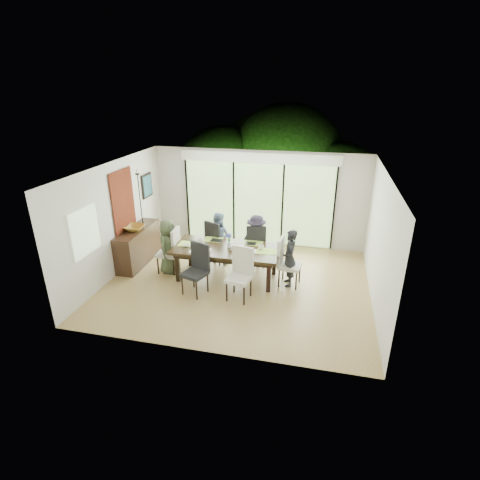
% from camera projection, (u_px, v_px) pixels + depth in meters
% --- Properties ---
extents(floor, '(6.00, 5.00, 0.01)m').
position_uv_depth(floor, '(238.00, 283.00, 8.81)').
color(floor, olive).
rests_on(floor, ground).
extents(ceiling, '(6.00, 5.00, 0.01)m').
position_uv_depth(ceiling, '(237.00, 169.00, 7.76)').
color(ceiling, white).
rests_on(ceiling, wall_back).
extents(wall_back, '(6.00, 0.02, 2.70)m').
position_uv_depth(wall_back, '(258.00, 198.00, 10.54)').
color(wall_back, beige).
rests_on(wall_back, floor).
extents(wall_front, '(6.00, 0.02, 2.70)m').
position_uv_depth(wall_front, '(201.00, 284.00, 6.03)').
color(wall_front, silver).
rests_on(wall_front, floor).
extents(wall_left, '(0.02, 5.00, 2.70)m').
position_uv_depth(wall_left, '(115.00, 219.00, 8.91)').
color(wall_left, silver).
rests_on(wall_left, floor).
extents(wall_right, '(0.02, 5.00, 2.70)m').
position_uv_depth(wall_right, '(380.00, 242.00, 7.65)').
color(wall_right, silver).
rests_on(wall_right, floor).
extents(glass_doors, '(4.20, 0.02, 2.30)m').
position_uv_depth(glass_doors, '(258.00, 204.00, 10.56)').
color(glass_doors, '#598C3F').
rests_on(glass_doors, wall_back).
extents(blinds_header, '(4.40, 0.06, 0.28)m').
position_uv_depth(blinds_header, '(259.00, 158.00, 10.05)').
color(blinds_header, white).
rests_on(blinds_header, wall_back).
extents(mullion_a, '(0.05, 0.04, 2.30)m').
position_uv_depth(mullion_a, '(188.00, 199.00, 10.99)').
color(mullion_a, black).
rests_on(mullion_a, wall_back).
extents(mullion_b, '(0.05, 0.04, 2.30)m').
position_uv_depth(mullion_b, '(234.00, 202.00, 10.70)').
color(mullion_b, black).
rests_on(mullion_b, wall_back).
extents(mullion_c, '(0.05, 0.04, 2.30)m').
position_uv_depth(mullion_c, '(282.00, 206.00, 10.40)').
color(mullion_c, black).
rests_on(mullion_c, wall_back).
extents(mullion_d, '(0.05, 0.04, 2.30)m').
position_uv_depth(mullion_d, '(334.00, 209.00, 10.11)').
color(mullion_d, black).
rests_on(mullion_d, wall_back).
extents(side_window, '(0.02, 0.90, 1.00)m').
position_uv_depth(side_window, '(85.00, 232.00, 7.77)').
color(side_window, '#8CAD7F').
rests_on(side_window, wall_left).
extents(deck, '(6.00, 1.80, 0.10)m').
position_uv_depth(deck, '(263.00, 233.00, 11.88)').
color(deck, brown).
rests_on(deck, ground).
extents(rail_top, '(6.00, 0.08, 0.06)m').
position_uv_depth(rail_top, '(267.00, 208.00, 12.36)').
color(rail_top, brown).
rests_on(rail_top, deck).
extents(foliage_left, '(3.20, 3.20, 3.20)m').
position_uv_depth(foliage_left, '(222.00, 172.00, 13.29)').
color(foliage_left, '#14380F').
rests_on(foliage_left, ground).
extents(foliage_mid, '(4.00, 4.00, 4.00)m').
position_uv_depth(foliage_mid, '(287.00, 161.00, 13.23)').
color(foliage_mid, '#14380F').
rests_on(foliage_mid, ground).
extents(foliage_right, '(2.80, 2.80, 2.80)m').
position_uv_depth(foliage_right, '(337.00, 185.00, 12.35)').
color(foliage_right, '#14380F').
rests_on(foliage_right, ground).
extents(foliage_far, '(3.60, 3.60, 3.60)m').
position_uv_depth(foliage_far, '(262.00, 161.00, 14.14)').
color(foliage_far, '#14380F').
rests_on(foliage_far, ground).
extents(table_top, '(2.52, 1.15, 0.06)m').
position_uv_depth(table_top, '(227.00, 249.00, 8.77)').
color(table_top, black).
rests_on(table_top, floor).
extents(table_apron, '(2.31, 0.94, 0.10)m').
position_uv_depth(table_apron, '(227.00, 253.00, 8.81)').
color(table_apron, black).
rests_on(table_apron, floor).
extents(table_leg_fl, '(0.09, 0.09, 0.72)m').
position_uv_depth(table_leg_fl, '(178.00, 267.00, 8.76)').
color(table_leg_fl, black).
rests_on(table_leg_fl, floor).
extents(table_leg_fr, '(0.09, 0.09, 0.72)m').
position_uv_depth(table_leg_fr, '(269.00, 277.00, 8.31)').
color(table_leg_fr, black).
rests_on(table_leg_fr, floor).
extents(table_leg_bl, '(0.09, 0.09, 0.72)m').
position_uv_depth(table_leg_bl, '(190.00, 252.00, 9.54)').
color(table_leg_bl, black).
rests_on(table_leg_bl, floor).
extents(table_leg_br, '(0.09, 0.09, 0.72)m').
position_uv_depth(table_leg_br, '(274.00, 261.00, 9.08)').
color(table_leg_br, black).
rests_on(table_leg_br, floor).
extents(chair_left_end, '(0.51, 0.51, 1.15)m').
position_uv_depth(chair_left_end, '(168.00, 250.00, 9.16)').
color(chair_left_end, beige).
rests_on(chair_left_end, floor).
extents(chair_right_end, '(0.53, 0.53, 1.15)m').
position_uv_depth(chair_right_end, '(290.00, 262.00, 8.53)').
color(chair_right_end, silver).
rests_on(chair_right_end, floor).
extents(chair_far_left, '(0.64, 0.64, 1.15)m').
position_uv_depth(chair_far_left, '(218.00, 241.00, 9.70)').
color(chair_far_left, black).
rests_on(chair_far_left, floor).
extents(chair_far_right, '(0.55, 0.55, 1.15)m').
position_uv_depth(chair_far_right, '(256.00, 244.00, 9.49)').
color(chair_far_right, black).
rests_on(chair_far_right, floor).
extents(chair_near_left, '(0.61, 0.61, 1.15)m').
position_uv_depth(chair_near_left, '(194.00, 270.00, 8.16)').
color(chair_near_left, black).
rests_on(chair_near_left, floor).
extents(chair_near_right, '(0.55, 0.55, 1.15)m').
position_uv_depth(chair_near_right, '(239.00, 275.00, 7.95)').
color(chair_near_right, silver).
rests_on(chair_near_right, floor).
extents(person_left_end, '(0.44, 0.66, 1.35)m').
position_uv_depth(person_left_end, '(168.00, 246.00, 9.11)').
color(person_left_end, '#424D33').
rests_on(person_left_end, floor).
extents(person_right_end, '(0.54, 0.71, 1.35)m').
position_uv_depth(person_right_end, '(290.00, 258.00, 8.49)').
color(person_right_end, black).
rests_on(person_right_end, floor).
extents(person_far_left, '(0.70, 0.52, 1.35)m').
position_uv_depth(person_far_left, '(218.00, 237.00, 9.64)').
color(person_far_left, '#778FAC').
rests_on(person_far_left, floor).
extents(person_far_right, '(0.70, 0.51, 1.35)m').
position_uv_depth(person_far_right, '(256.00, 241.00, 9.43)').
color(person_far_right, black).
rests_on(person_far_right, floor).
extents(placemat_left, '(0.46, 0.34, 0.01)m').
position_uv_depth(placemat_left, '(188.00, 244.00, 8.96)').
color(placemat_left, '#A9C646').
rests_on(placemat_left, table_top).
extents(placemat_right, '(0.46, 0.34, 0.01)m').
position_uv_depth(placemat_right, '(267.00, 251.00, 8.56)').
color(placemat_right, '#9AC546').
rests_on(placemat_right, table_top).
extents(placemat_far_l, '(0.46, 0.34, 0.01)m').
position_uv_depth(placemat_far_l, '(213.00, 240.00, 9.21)').
color(placemat_far_l, '#99BE44').
rests_on(placemat_far_l, table_top).
extents(placemat_far_r, '(0.46, 0.34, 0.01)m').
position_uv_depth(placemat_far_r, '(253.00, 243.00, 9.00)').
color(placemat_far_r, '#82A23A').
rests_on(placemat_far_r, table_top).
extents(placemat_paper, '(0.46, 0.34, 0.01)m').
position_uv_depth(placemat_paper, '(200.00, 251.00, 8.60)').
color(placemat_paper, white).
rests_on(placemat_paper, table_top).
extents(tablet_far_l, '(0.27, 0.19, 0.01)m').
position_uv_depth(tablet_far_l, '(217.00, 240.00, 9.14)').
color(tablet_far_l, black).
rests_on(tablet_far_l, table_top).
extents(tablet_far_r, '(0.25, 0.18, 0.01)m').
position_uv_depth(tablet_far_r, '(251.00, 243.00, 8.96)').
color(tablet_far_r, black).
rests_on(tablet_far_r, table_top).
extents(papers, '(0.31, 0.23, 0.00)m').
position_uv_depth(papers, '(256.00, 251.00, 8.57)').
color(papers, white).
rests_on(papers, table_top).
extents(platter_base, '(0.27, 0.27, 0.03)m').
position_uv_depth(platter_base, '(200.00, 250.00, 8.60)').
color(platter_base, white).
rests_on(platter_base, table_top).
extents(platter_snacks, '(0.21, 0.21, 0.01)m').
position_uv_depth(platter_snacks, '(200.00, 249.00, 8.59)').
color(platter_snacks, '#C45A17').
rests_on(platter_snacks, table_top).
extents(vase, '(0.08, 0.08, 0.13)m').
position_uv_depth(vase, '(229.00, 245.00, 8.77)').
color(vase, silver).
rests_on(vase, table_top).
extents(hyacinth_stems, '(0.04, 0.04, 0.17)m').
position_uv_depth(hyacinth_stems, '(229.00, 240.00, 8.72)').
color(hyacinth_stems, '#337226').
rests_on(hyacinth_stems, table_top).
extents(hyacinth_blooms, '(0.12, 0.12, 0.12)m').
position_uv_depth(hyacinth_blooms, '(229.00, 236.00, 8.68)').
color(hyacinth_blooms, '#5357D0').
rests_on(hyacinth_blooms, table_top).
extents(laptop, '(0.41, 0.39, 0.03)m').
position_uv_depth(laptop, '(191.00, 246.00, 8.84)').
color(laptop, silver).
rests_on(laptop, table_top).
extents(cup_a, '(0.17, 0.17, 0.10)m').
position_uv_depth(cup_a, '(200.00, 241.00, 9.02)').
color(cup_a, white).
rests_on(cup_a, table_top).
extents(cup_b, '(0.15, 0.15, 0.10)m').
position_uv_depth(cup_b, '(232.00, 248.00, 8.62)').
color(cup_b, white).
rests_on(cup_b, table_top).
extents(cup_c, '(0.18, 0.18, 0.10)m').
position_uv_depth(cup_c, '(261.00, 247.00, 8.66)').
color(cup_c, white).
rests_on(cup_c, table_top).
extents(book, '(0.24, 0.28, 0.02)m').
position_uv_depth(book, '(237.00, 247.00, 8.75)').
color(book, white).
rests_on(book, table_top).
extents(sideboard, '(0.47, 1.67, 0.94)m').
position_uv_depth(sideboard, '(138.00, 246.00, 9.65)').
color(sideboard, black).
rests_on(sideboard, floor).
extents(bowl, '(0.50, 0.50, 0.12)m').
position_uv_depth(bowl, '(134.00, 228.00, 9.36)').
color(bowl, brown).
rests_on(bowl, sideboard).
extents(candlestick_base, '(0.10, 0.10, 0.04)m').
position_uv_depth(candlestick_base, '(143.00, 223.00, 9.78)').
color(candlestick_base, black).
rests_on(candlestick_base, sideboard).
extents(candlestick_shaft, '(0.03, 0.03, 1.31)m').
position_uv_depth(candlestick_shaft, '(140.00, 199.00, 9.52)').
color(candlestick_shaft, black).
rests_on(candlestick_shaft, sideboard).
extents(candlestick_pan, '(0.10, 0.10, 0.03)m').
position_uv_depth(candlestick_pan, '(137.00, 174.00, 9.27)').
color(candlestick_pan, black).
rests_on(candlestick_pan, sideboard).
extents(candle, '(0.04, 0.04, 0.10)m').
position_uv_depth(candle, '(137.00, 171.00, 9.25)').
color(candle, silver).
rests_on(candle, sideboard).
extents(tapestry, '(0.02, 1.00, 1.50)m').
position_uv_depth(tapestry, '(123.00, 201.00, 9.13)').
color(tapestry, maroon).
rests_on(tapestry, wall_left).
extents(art_frame, '(0.03, 0.55, 0.65)m').
position_uv_depth(art_frame, '(147.00, 186.00, 10.28)').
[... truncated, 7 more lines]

